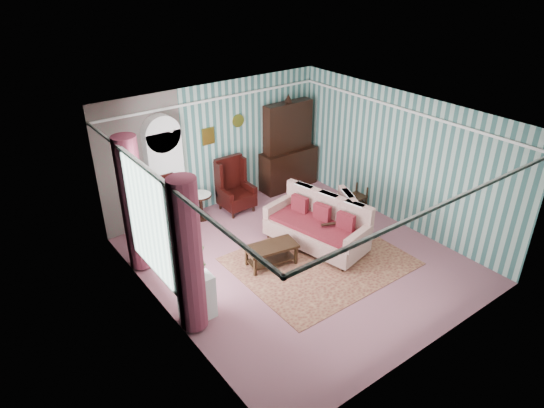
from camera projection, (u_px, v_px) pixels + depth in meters
floor at (298, 260)px, 9.56m from camera, size 6.00×6.00×0.00m
room_shell at (267, 172)px, 8.42m from camera, size 5.53×6.02×2.91m
bookcase at (166, 177)px, 10.33m from camera, size 0.80×0.28×2.24m
dresser_hutch at (289, 143)px, 11.94m from camera, size 1.50×0.56×2.36m
wingback_left at (166, 208)px, 10.16m from camera, size 0.76×0.80×1.25m
wingback_right at (236, 186)px, 11.08m from camera, size 0.76×0.80×1.25m
seated_woman at (166, 209)px, 10.17m from camera, size 0.44×0.40×1.18m
round_side_table at (201, 206)px, 10.89m from camera, size 0.50×0.50×0.60m
nest_table at (355, 197)px, 11.38m from camera, size 0.45×0.38×0.54m
plant_stand at (197, 298)px, 7.89m from camera, size 0.55×0.35×0.80m
rug at (320, 261)px, 9.50m from camera, size 3.20×2.60×0.01m
sofa at (316, 226)px, 9.81m from camera, size 1.45×2.29×0.94m
floral_armchair at (331, 219)px, 10.02m from camera, size 1.03×1.09×0.96m
coffee_table at (271, 255)px, 9.32m from camera, size 1.06×0.65×0.44m
potted_plant_a at (196, 272)px, 7.55m from camera, size 0.37×0.33×0.37m
potted_plant_b at (198, 260)px, 7.70m from camera, size 0.33×0.29×0.52m
potted_plant_c at (188, 267)px, 7.66m from camera, size 0.24×0.24×0.36m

